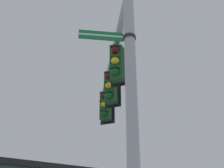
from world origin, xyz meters
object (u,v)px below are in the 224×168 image
(street_name_sign, at_px, (115,37))
(traffic_light_nearest_pole, at_px, (117,63))
(traffic_light_mid_inner, at_px, (111,87))
(traffic_light_mid_outer, at_px, (106,106))

(street_name_sign, bearing_deg, traffic_light_nearest_pole, -70.52)
(traffic_light_mid_inner, relative_size, street_name_sign, 1.17)
(traffic_light_mid_inner, xyz_separation_m, traffic_light_mid_outer, (0.72, -1.27, 0.00))
(traffic_light_mid_outer, relative_size, street_name_sign, 1.17)
(traffic_light_mid_outer, bearing_deg, traffic_light_nearest_pole, 119.55)
(traffic_light_mid_inner, distance_m, traffic_light_mid_outer, 1.46)
(traffic_light_mid_inner, height_order, street_name_sign, traffic_light_mid_inner)
(traffic_light_nearest_pole, relative_size, traffic_light_mid_outer, 1.00)
(traffic_light_mid_outer, bearing_deg, street_name_sign, 115.71)
(traffic_light_mid_inner, bearing_deg, traffic_light_nearest_pole, 119.55)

